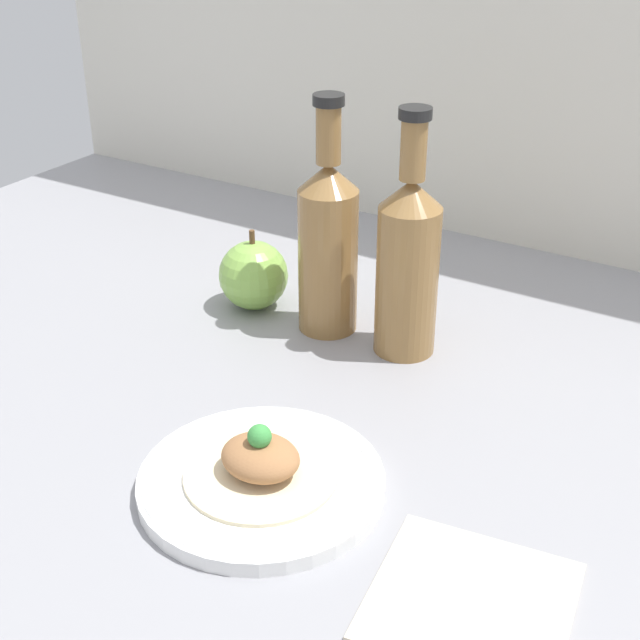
{
  "coord_description": "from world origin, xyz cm",
  "views": [
    {
      "loc": [
        33.81,
        -67.07,
        52.51
      ],
      "look_at": [
        -7.61,
        0.67,
        10.03
      ],
      "focal_mm": 50.0,
      "sensor_mm": 36.0,
      "label": 1
    }
  ],
  "objects_px": {
    "plate": "(261,480)",
    "apple": "(253,275)",
    "cider_bottle_left": "(328,242)",
    "cider_bottle_right": "(408,261)",
    "plated_food": "(261,462)"
  },
  "relations": [
    {
      "from": "plate",
      "to": "apple",
      "type": "distance_m",
      "value": 0.37
    },
    {
      "from": "cider_bottle_left",
      "to": "apple",
      "type": "height_order",
      "value": "cider_bottle_left"
    },
    {
      "from": "apple",
      "to": "cider_bottle_right",
      "type": "bearing_deg",
      "value": 0.47
    },
    {
      "from": "cider_bottle_right",
      "to": "apple",
      "type": "distance_m",
      "value": 0.22
    },
    {
      "from": "cider_bottle_right",
      "to": "plate",
      "type": "bearing_deg",
      "value": -89.02
    },
    {
      "from": "cider_bottle_left",
      "to": "plated_food",
      "type": "bearing_deg",
      "value": -69.98
    },
    {
      "from": "plate",
      "to": "cider_bottle_left",
      "type": "height_order",
      "value": "cider_bottle_left"
    },
    {
      "from": "plated_food",
      "to": "cider_bottle_right",
      "type": "xyz_separation_m",
      "value": [
        -0.01,
        0.3,
        0.08
      ]
    },
    {
      "from": "cider_bottle_right",
      "to": "apple",
      "type": "relative_size",
      "value": 2.73
    },
    {
      "from": "plated_food",
      "to": "cider_bottle_right",
      "type": "bearing_deg",
      "value": 90.98
    },
    {
      "from": "plate",
      "to": "plated_food",
      "type": "xyz_separation_m",
      "value": [
        -0.0,
        -0.0,
        0.02
      ]
    },
    {
      "from": "plated_food",
      "to": "apple",
      "type": "height_order",
      "value": "apple"
    },
    {
      "from": "plate",
      "to": "cider_bottle_left",
      "type": "distance_m",
      "value": 0.34
    },
    {
      "from": "plate",
      "to": "cider_bottle_right",
      "type": "height_order",
      "value": "cider_bottle_right"
    },
    {
      "from": "plated_food",
      "to": "cider_bottle_left",
      "type": "xyz_separation_m",
      "value": [
        -0.11,
        0.3,
        0.08
      ]
    }
  ]
}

